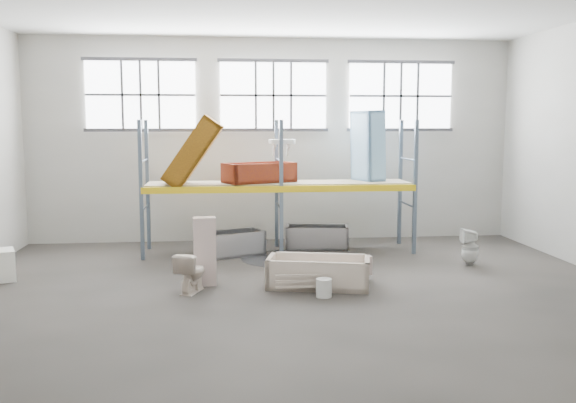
{
  "coord_description": "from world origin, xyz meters",
  "views": [
    {
      "loc": [
        -1.28,
        -10.69,
        2.93
      ],
      "look_at": [
        0.0,
        1.5,
        1.4
      ],
      "focal_mm": 39.35,
      "sensor_mm": 36.0,
      "label": 1
    }
  ],
  "objects": [
    {
      "name": "window_mid",
      "position": [
        0.0,
        4.94,
        3.6
      ],
      "size": [
        2.6,
        0.04,
        1.6
      ],
      "primitive_type": "cube",
      "color": "white",
      "rests_on": "wall_back"
    },
    {
      "name": "cistern_spare",
      "position": [
        1.3,
        0.67,
        0.28
      ],
      "size": [
        0.39,
        0.22,
        0.35
      ],
      "primitive_type": "cube",
      "rotation": [
        0.0,
        0.0,
        0.11
      ],
      "color": "beige",
      "rests_on": "bathtub_beige"
    },
    {
      "name": "bucket",
      "position": [
        0.41,
        -0.41,
        0.16
      ],
      "size": [
        0.3,
        0.3,
        0.31
      ],
      "primitive_type": "cylinder",
      "rotation": [
        0.0,
        0.0,
        -0.11
      ],
      "color": "silver",
      "rests_on": "floor"
    },
    {
      "name": "steel_tub_left",
      "position": [
        -1.12,
        3.14,
        0.27
      ],
      "size": [
        1.62,
        1.21,
        0.54
      ],
      "primitive_type": null,
      "rotation": [
        0.0,
        0.0,
        0.41
      ],
      "color": "#A8ABB1",
      "rests_on": "floor"
    },
    {
      "name": "rust_tub_tilted",
      "position": [
        -1.91,
        3.26,
        2.29
      ],
      "size": [
        1.38,
        0.86,
        1.64
      ],
      "primitive_type": null,
      "rotation": [
        0.0,
        -0.96,
        -0.06
      ],
      "color": "#995D0D",
      "rests_on": "shelf_deck"
    },
    {
      "name": "rack_upright_rb",
      "position": [
        3.0,
        4.1,
        1.5
      ],
      "size": [
        0.08,
        0.08,
        3.0
      ],
      "primitive_type": "cube",
      "color": "slate",
      "rests_on": "floor"
    },
    {
      "name": "rack_upright_ra",
      "position": [
        3.0,
        2.9,
        1.5
      ],
      "size": [
        0.08,
        0.08,
        3.0
      ],
      "primitive_type": "cube",
      "color": "slate",
      "rests_on": "floor"
    },
    {
      "name": "rack_upright_la",
      "position": [
        -3.0,
        2.9,
        1.5
      ],
      "size": [
        0.08,
        0.08,
        3.0
      ],
      "primitive_type": "cube",
      "color": "slate",
      "rests_on": "floor"
    },
    {
      "name": "toilet_beige",
      "position": [
        -1.84,
        0.14,
        0.36
      ],
      "size": [
        0.63,
        0.8,
        0.71
      ],
      "primitive_type": "imported",
      "rotation": [
        0.0,
        0.0,
        2.76
      ],
      "color": "#F5E2CE",
      "rests_on": "floor"
    },
    {
      "name": "blue_tub_upright",
      "position": [
        2.1,
        3.74,
        2.4
      ],
      "size": [
        0.76,
        0.9,
        1.65
      ],
      "primitive_type": null,
      "rotation": [
        0.0,
        1.54,
        0.37
      ],
      "color": "#82B6E0",
      "rests_on": "shelf_deck"
    },
    {
      "name": "rack_upright_mb",
      "position": [
        0.0,
        4.1,
        1.5
      ],
      "size": [
        0.08,
        0.08,
        3.0
      ],
      "primitive_type": "cube",
      "color": "slate",
      "rests_on": "floor"
    },
    {
      "name": "window_left",
      "position": [
        -3.2,
        4.94,
        3.6
      ],
      "size": [
        2.6,
        0.04,
        1.6
      ],
      "primitive_type": "cube",
      "color": "white",
      "rests_on": "wall_back"
    },
    {
      "name": "wall_front",
      "position": [
        0.0,
        -5.05,
        2.5
      ],
      "size": [
        12.0,
        0.1,
        5.0
      ],
      "primitive_type": "cube",
      "color": "#A09E95",
      "rests_on": "ground"
    },
    {
      "name": "sink_in_tub",
      "position": [
        0.67,
        0.59,
        0.16
      ],
      "size": [
        0.46,
        0.46,
        0.14
      ],
      "primitive_type": "imported",
      "rotation": [
        0.0,
        0.0,
        -0.17
      ],
      "color": "#F1DECD",
      "rests_on": "bathtub_beige"
    },
    {
      "name": "rack_beam_back",
      "position": [
        0.0,
        4.1,
        1.5
      ],
      "size": [
        6.0,
        0.1,
        0.14
      ],
      "primitive_type": "cube",
      "color": "yellow",
      "rests_on": "floor"
    },
    {
      "name": "wet_patch",
      "position": [
        0.0,
        2.7,
        0.0
      ],
      "size": [
        1.8,
        1.8,
        0.0
      ],
      "primitive_type": "cylinder",
      "color": "black",
      "rests_on": "floor"
    },
    {
      "name": "wall_back",
      "position": [
        0.0,
        5.05,
        2.5
      ],
      "size": [
        12.0,
        0.1,
        5.0
      ],
      "primitive_type": "cube",
      "color": "#A2A096",
      "rests_on": "ground"
    },
    {
      "name": "rust_tub_flat",
      "position": [
        -0.44,
        3.49,
        1.82
      ],
      "size": [
        1.74,
        1.32,
        0.44
      ],
      "primitive_type": null,
      "rotation": [
        0.0,
        0.0,
        0.43
      ],
      "color": "maroon",
      "rests_on": "shelf_deck"
    },
    {
      "name": "cistern_tall",
      "position": [
        -1.61,
        0.6,
        0.62
      ],
      "size": [
        0.42,
        0.29,
        1.24
      ],
      "primitive_type": "cube",
      "rotation": [
        0.0,
        0.0,
        0.07
      ],
      "color": "#C7ACA5",
      "rests_on": "floor"
    },
    {
      "name": "floor",
      "position": [
        0.0,
        0.0,
        -0.05
      ],
      "size": [
        12.0,
        10.0,
        0.1
      ],
      "primitive_type": "cube",
      "color": "#4A453F",
      "rests_on": "ground"
    },
    {
      "name": "bathtub_beige",
      "position": [
        0.42,
        0.28,
        0.27
      ],
      "size": [
        1.97,
        1.25,
        0.54
      ],
      "primitive_type": null,
      "rotation": [
        0.0,
        0.0,
        -0.23
      ],
      "color": "beige",
      "rests_on": "floor"
    },
    {
      "name": "window_right",
      "position": [
        3.2,
        4.94,
        3.6
      ],
      "size": [
        2.6,
        0.04,
        1.6
      ],
      "primitive_type": "cube",
      "color": "white",
      "rests_on": "wall_back"
    },
    {
      "name": "steel_tub_right",
      "position": [
        0.93,
        3.76,
        0.27
      ],
      "size": [
        1.54,
        0.89,
        0.53
      ],
      "primitive_type": null,
      "rotation": [
        0.0,
        0.0,
        -0.15
      ],
      "color": "#939499",
      "rests_on": "floor"
    },
    {
      "name": "rack_beam_front",
      "position": [
        0.0,
        2.9,
        1.5
      ],
      "size": [
        6.0,
        0.1,
        0.14
      ],
      "primitive_type": "cube",
      "color": "yellow",
      "rests_on": "floor"
    },
    {
      "name": "rack_upright_ma",
      "position": [
        0.0,
        2.9,
        1.5
      ],
      "size": [
        0.08,
        0.08,
        3.0
      ],
      "primitive_type": "cube",
      "color": "slate",
      "rests_on": "floor"
    },
    {
      "name": "sink_on_shelf",
      "position": [
        0.04,
        3.18,
        2.09
      ],
      "size": [
        0.63,
        0.5,
        0.53
      ],
      "primitive_type": "imported",
      "rotation": [
        0.0,
        0.0,
        0.08
      ],
      "color": "white",
      "rests_on": "rust_tub_flat"
    },
    {
      "name": "toilet_white",
      "position": [
        3.81,
        1.68,
        0.38
      ],
      "size": [
        0.37,
        0.36,
        0.76
      ],
      "primitive_type": "imported",
      "rotation": [
        0.0,
        0.0,
        -1.62
      ],
      "color": "white",
      "rests_on": "floor"
    },
    {
      "name": "shelf_deck",
      "position": [
        0.0,
        3.5,
        1.58
      ],
      "size": [
        5.9,
        1.1,
        0.03
      ],
      "primitive_type": "cube",
      "color": "gray",
      "rests_on": "floor"
    },
    {
      "name": "rack_upright_lb",
      "position": [
        -3.0,
        4.1,
        1.5
      ],
      "size": [
        0.08,
        0.08,
        3.0
      ],
      "primitive_type": "cube",
      "color": "slate",
      "rests_on": "floor"
    }
  ]
}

